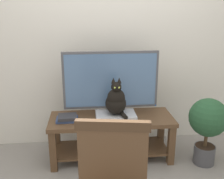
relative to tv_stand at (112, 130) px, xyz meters
name	(u,v)px	position (x,y,z in m)	size (l,w,h in m)	color
back_wall	(111,29)	(0.05, 0.50, 1.06)	(7.00, 0.12, 2.80)	silver
tv_stand	(112,130)	(0.00, 0.00, 0.00)	(1.35, 0.50, 0.49)	#513823
tv	(111,82)	(0.00, 0.09, 0.53)	(1.03, 0.20, 0.71)	#4C4C51
media_box	(116,117)	(0.04, -0.07, 0.19)	(0.42, 0.28, 0.07)	#BCBCC1
cat	(116,101)	(0.04, -0.08, 0.37)	(0.22, 0.31, 0.40)	black
book_stack	(67,118)	(-0.48, -0.04, 0.18)	(0.23, 0.18, 0.06)	#33477A
potted_plant	(208,123)	(1.00, -0.22, 0.14)	(0.41, 0.41, 0.74)	#47474C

